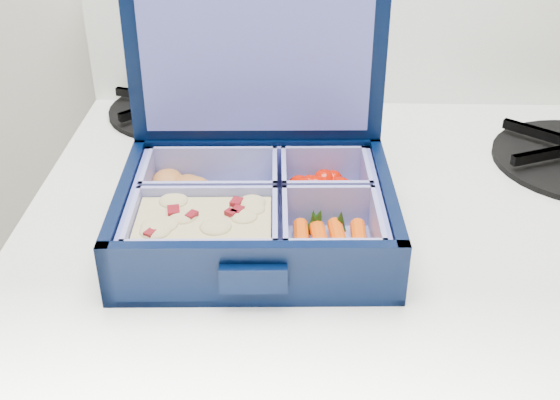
# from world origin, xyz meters

# --- Properties ---
(bento_box) EXTENTS (0.25, 0.20, 0.06)m
(bento_box) POSITION_xyz_m (0.34, 1.60, 1.04)
(bento_box) COLOR black
(bento_box) RESTS_ON stove
(burner_grate_rear) EXTENTS (0.21, 0.21, 0.02)m
(burner_grate_rear) POSITION_xyz_m (0.22, 1.88, 1.02)
(burner_grate_rear) COLOR black
(burner_grate_rear) RESTS_ON stove
(fork) EXTENTS (0.08, 0.19, 0.01)m
(fork) POSITION_xyz_m (0.39, 1.75, 1.01)
(fork) COLOR #B4B4B4
(fork) RESTS_ON stove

